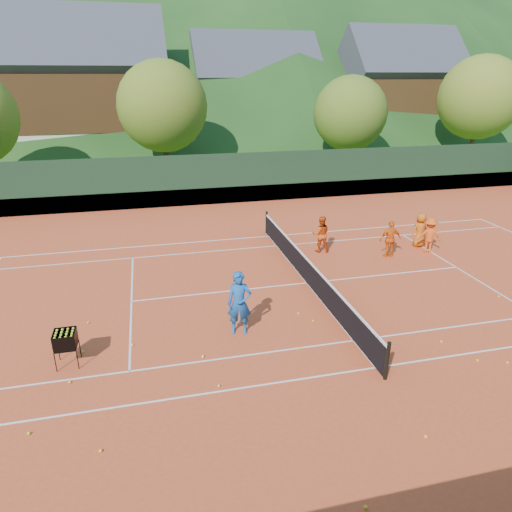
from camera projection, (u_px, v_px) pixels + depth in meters
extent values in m
plane|color=#2F541A|center=(307.00, 283.00, 17.13)|extent=(400.00, 400.00, 0.00)
cube|color=#C74420|center=(307.00, 283.00, 17.13)|extent=(40.00, 24.00, 0.02)
imported|color=#1955A4|center=(239.00, 303.00, 13.49)|extent=(0.81, 0.62, 1.98)
imported|color=#D84A13|center=(321.00, 234.00, 19.90)|extent=(0.90, 0.76, 1.62)
imported|color=orange|center=(390.00, 239.00, 19.30)|extent=(0.96, 0.44, 1.61)
imported|color=#CF6112|center=(420.00, 230.00, 20.51)|extent=(0.80, 0.56, 1.54)
imported|color=#F15515|center=(429.00, 235.00, 19.82)|extent=(1.15, 0.94, 1.56)
sphere|color=yellow|center=(507.00, 363.00, 12.32)|extent=(0.07, 0.07, 0.07)
sphere|color=yellow|center=(101.00, 451.00, 9.43)|extent=(0.07, 0.07, 0.07)
sphere|color=yellow|center=(203.00, 356.00, 12.61)|extent=(0.07, 0.07, 0.07)
sphere|color=yellow|center=(203.00, 357.00, 12.58)|extent=(0.07, 0.07, 0.07)
sphere|color=yellow|center=(83.00, 352.00, 12.81)|extent=(0.07, 0.07, 0.07)
sphere|color=yellow|center=(366.00, 507.00, 8.20)|extent=(0.07, 0.07, 0.07)
sphere|color=yellow|center=(29.00, 433.00, 9.89)|extent=(0.07, 0.07, 0.07)
sphere|color=yellow|center=(298.00, 348.00, 12.96)|extent=(0.07, 0.07, 0.07)
sphere|color=yellow|center=(313.00, 321.00, 14.42)|extent=(0.07, 0.07, 0.07)
sphere|color=yellow|center=(88.00, 323.00, 14.31)|extent=(0.07, 0.07, 0.07)
sphere|color=yellow|center=(426.00, 437.00, 9.81)|extent=(0.07, 0.07, 0.07)
sphere|color=yellow|center=(441.00, 342.00, 13.30)|extent=(0.07, 0.07, 0.07)
sphere|color=yellow|center=(369.00, 352.00, 12.80)|extent=(0.07, 0.07, 0.07)
sphere|color=yellow|center=(219.00, 386.00, 11.40)|extent=(0.07, 0.07, 0.07)
sphere|color=yellow|center=(298.00, 313.00, 14.86)|extent=(0.07, 0.07, 0.07)
sphere|color=yellow|center=(367.00, 349.00, 12.93)|extent=(0.07, 0.07, 0.07)
sphere|color=yellow|center=(132.00, 345.00, 13.14)|extent=(0.07, 0.07, 0.07)
sphere|color=yellow|center=(477.00, 360.00, 12.42)|extent=(0.07, 0.07, 0.07)
sphere|color=yellow|center=(499.00, 297.00, 16.00)|extent=(0.07, 0.07, 0.07)
sphere|color=yellow|center=(70.00, 382.00, 11.54)|extent=(0.07, 0.07, 0.07)
cube|color=white|center=(376.00, 368.00, 12.17)|extent=(23.77, 0.06, 0.00)
cube|color=white|center=(269.00, 236.00, 22.08)|extent=(23.77, 0.06, 0.00)
cube|color=silver|center=(354.00, 341.00, 13.40)|extent=(23.77, 0.06, 0.00)
cube|color=silver|center=(277.00, 246.00, 20.84)|extent=(23.77, 0.06, 0.00)
cube|color=white|center=(131.00, 301.00, 15.73)|extent=(0.06, 8.23, 0.00)
cube|color=silver|center=(456.00, 267.00, 18.51)|extent=(0.06, 8.23, 0.00)
cube|color=white|center=(307.00, 283.00, 17.12)|extent=(12.80, 0.06, 0.00)
cube|color=white|center=(307.00, 283.00, 17.12)|extent=(0.06, 10.97, 0.00)
cube|color=black|center=(307.00, 272.00, 16.96)|extent=(0.03, 11.97, 0.90)
cube|color=white|center=(308.00, 260.00, 16.78)|extent=(0.05, 11.97, 0.06)
cylinder|color=black|center=(387.00, 361.00, 11.51)|extent=(0.10, 0.10, 1.10)
cylinder|color=black|center=(267.00, 222.00, 22.33)|extent=(0.10, 0.10, 1.10)
cube|color=black|center=(241.00, 178.00, 27.41)|extent=(40.00, 0.05, 3.00)
cube|color=#185625|center=(241.00, 194.00, 27.78)|extent=(40.40, 0.05, 1.00)
cylinder|color=black|center=(55.00, 363.00, 11.91)|extent=(0.02, 0.02, 0.55)
cylinder|color=black|center=(78.00, 360.00, 12.03)|extent=(0.02, 0.02, 0.55)
cylinder|color=black|center=(59.00, 351.00, 12.40)|extent=(0.02, 0.02, 0.55)
cylinder|color=black|center=(80.00, 349.00, 12.52)|extent=(0.02, 0.02, 0.55)
cube|color=black|center=(66.00, 347.00, 12.11)|extent=(0.55, 0.55, 0.02)
cube|color=black|center=(64.00, 345.00, 11.78)|extent=(0.55, 0.02, 0.45)
cube|color=black|center=(67.00, 334.00, 12.28)|extent=(0.55, 0.02, 0.45)
cube|color=black|center=(54.00, 341.00, 11.97)|extent=(0.02, 0.55, 0.45)
cube|color=black|center=(76.00, 338.00, 12.09)|extent=(0.02, 0.55, 0.45)
sphere|color=#CCE526|center=(54.00, 338.00, 11.73)|extent=(0.07, 0.07, 0.07)
sphere|color=#CCE526|center=(55.00, 336.00, 11.85)|extent=(0.07, 0.07, 0.07)
sphere|color=#CCE526|center=(56.00, 333.00, 11.98)|extent=(0.07, 0.07, 0.07)
sphere|color=#CCE526|center=(57.00, 330.00, 12.10)|extent=(0.07, 0.07, 0.07)
sphere|color=#CCE526|center=(60.00, 338.00, 11.76)|extent=(0.07, 0.07, 0.07)
sphere|color=#CCE526|center=(61.00, 335.00, 11.88)|extent=(0.07, 0.07, 0.07)
sphere|color=#CCE526|center=(62.00, 332.00, 12.01)|extent=(0.07, 0.07, 0.07)
sphere|color=#CCE526|center=(62.00, 330.00, 12.13)|extent=(0.07, 0.07, 0.07)
sphere|color=#CCE526|center=(66.00, 337.00, 11.79)|extent=(0.07, 0.07, 0.07)
sphere|color=#CCE526|center=(66.00, 334.00, 11.91)|extent=(0.07, 0.07, 0.07)
sphere|color=#CCE526|center=(67.00, 332.00, 12.04)|extent=(0.07, 0.07, 0.07)
sphere|color=#CCE526|center=(68.00, 329.00, 12.16)|extent=(0.07, 0.07, 0.07)
sphere|color=#CCE526|center=(71.00, 336.00, 11.82)|extent=(0.07, 0.07, 0.07)
sphere|color=#CCE526|center=(72.00, 334.00, 11.94)|extent=(0.07, 0.07, 0.07)
sphere|color=#CCE526|center=(73.00, 331.00, 12.07)|extent=(0.07, 0.07, 0.07)
sphere|color=#CCE526|center=(73.00, 328.00, 12.19)|extent=(0.07, 0.07, 0.07)
cube|color=beige|center=(94.00, 144.00, 41.52)|extent=(12.00, 9.00, 2.88)
cube|color=#371F0F|center=(88.00, 101.00, 40.16)|extent=(12.24, 9.18, 4.48)
cube|color=#414149|center=(84.00, 66.00, 39.11)|extent=(13.80, 9.93, 9.93)
cube|color=beige|center=(254.00, 135.00, 48.68)|extent=(11.00, 8.00, 2.52)
cube|color=#3B2010|center=(254.00, 104.00, 47.49)|extent=(11.22, 8.16, 3.92)
cube|color=#3F3F46|center=(254.00, 77.00, 46.54)|extent=(12.65, 8.82, 8.82)
cube|color=beige|center=(392.00, 135.00, 48.07)|extent=(10.00, 8.00, 2.70)
cube|color=#39220F|center=(396.00, 101.00, 46.80)|extent=(10.20, 8.16, 4.20)
cube|color=#404047|center=(399.00, 73.00, 45.80)|extent=(11.50, 8.82, 8.82)
cylinder|color=#402919|center=(167.00, 160.00, 33.79)|extent=(0.36, 0.36, 2.88)
sphere|color=#496D1D|center=(163.00, 106.00, 32.40)|extent=(6.40, 6.40, 6.40)
cylinder|color=#3F2819|center=(347.00, 157.00, 36.00)|extent=(0.36, 0.36, 2.52)
sphere|color=#41691C|center=(350.00, 113.00, 34.78)|extent=(5.60, 5.60, 5.60)
cylinder|color=#412C1A|center=(471.00, 146.00, 39.41)|extent=(0.36, 0.36, 3.06)
sphere|color=#56771F|center=(480.00, 98.00, 37.93)|extent=(6.80, 6.80, 6.80)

